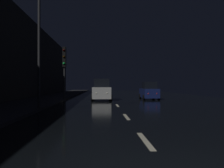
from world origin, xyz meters
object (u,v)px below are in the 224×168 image
traffic_light_far_left (64,62)px  car_parked_right_far (149,91)px  streetlamp_overhead (46,26)px  car_approaching_headlights (102,90)px

traffic_light_far_left → car_parked_right_far: bearing=112.6°
car_parked_right_far → traffic_light_far_left: bearing=107.9°
streetlamp_overhead → traffic_light_far_left: bearing=91.5°
car_approaching_headlights → car_parked_right_far: bearing=103.2°
traffic_light_far_left → streetlamp_overhead: (0.24, -8.76, 1.31)m
traffic_light_far_left → car_approaching_headlights: traffic_light_far_left is taller
traffic_light_far_left → car_parked_right_far: size_ratio=1.38×
traffic_light_far_left → car_approaching_headlights: 4.80m
streetlamp_overhead → car_approaching_headlights: size_ratio=1.80×
traffic_light_far_left → streetlamp_overhead: streetlamp_overhead is taller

